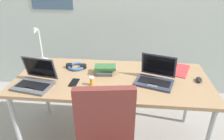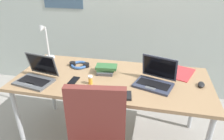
% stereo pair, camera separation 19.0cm
% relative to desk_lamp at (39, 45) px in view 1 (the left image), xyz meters
% --- Properties ---
extents(ground_plane, '(12.00, 12.00, 0.00)m').
position_rel_desk_lamp_xyz_m(ground_plane, '(0.80, -0.28, -0.94)').
color(ground_plane, gray).
extents(desk, '(1.80, 0.80, 0.74)m').
position_rel_desk_lamp_xyz_m(desk, '(0.80, -0.28, -0.25)').
color(desk, '#9E7A56').
rests_on(desk, ground_plane).
extents(desk_lamp, '(0.12, 0.18, 0.40)m').
position_rel_desk_lamp_xyz_m(desk_lamp, '(0.00, 0.00, 0.00)').
color(desk_lamp, silver).
rests_on(desk_lamp, desk).
extents(laptop_near_mouse, '(0.38, 0.34, 0.24)m').
position_rel_desk_lamp_xyz_m(laptop_near_mouse, '(1.20, -0.31, -0.15)').
color(laptop_near_mouse, '#33384C').
rests_on(laptop_near_mouse, desk).
extents(laptop_back_right, '(0.36, 0.32, 0.23)m').
position_rel_desk_lamp_xyz_m(laptop_back_right, '(0.15, -0.48, -0.15)').
color(laptop_back_right, '#515459').
rests_on(laptop_back_right, desk).
extents(external_keyboard, '(0.34, 0.17, 0.02)m').
position_rel_desk_lamp_xyz_m(external_keyboard, '(0.86, -0.58, -0.19)').
color(external_keyboard, black).
rests_on(external_keyboard, desk).
extents(computer_mouse, '(0.07, 0.10, 0.03)m').
position_rel_desk_lamp_xyz_m(computer_mouse, '(1.59, -0.27, -0.18)').
color(computer_mouse, black).
rests_on(computer_mouse, desk).
extents(cell_phone, '(0.07, 0.14, 0.01)m').
position_rel_desk_lamp_xyz_m(cell_phone, '(0.47, -0.41, -0.19)').
color(cell_phone, black).
rests_on(cell_phone, desk).
extents(headphones, '(0.21, 0.18, 0.04)m').
position_rel_desk_lamp_xyz_m(headphones, '(0.41, -0.10, -0.18)').
color(headphones, '#335999').
rests_on(headphones, desk).
extents(pill_bottle, '(0.04, 0.04, 0.08)m').
position_rel_desk_lamp_xyz_m(pill_bottle, '(0.64, -0.43, -0.16)').
color(pill_bottle, gold).
rests_on(pill_bottle, desk).
extents(book_stack, '(0.21, 0.17, 0.08)m').
position_rel_desk_lamp_xyz_m(book_stack, '(0.72, -0.19, -0.16)').
color(book_stack, '#4C4C51').
rests_on(book_stack, desk).
extents(paper_folder_by_keyboard, '(0.33, 0.37, 0.01)m').
position_rel_desk_lamp_xyz_m(paper_folder_by_keyboard, '(1.43, -0.04, -0.19)').
color(paper_folder_by_keyboard, red).
rests_on(paper_folder_by_keyboard, desk).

